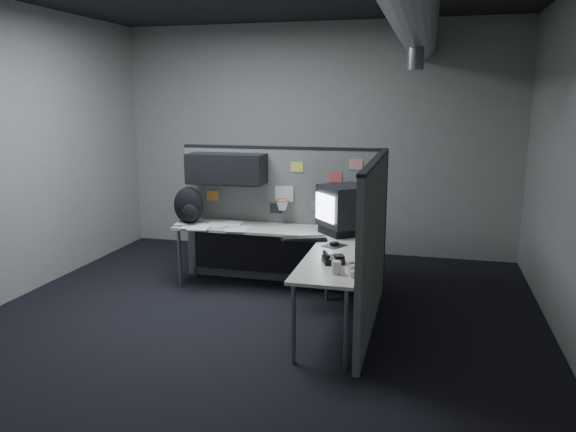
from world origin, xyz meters
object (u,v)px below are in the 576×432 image
(keyboard, at_px, (304,239))
(phone, at_px, (333,259))
(monitor, at_px, (344,209))
(backpack, at_px, (189,206))
(desk, at_px, (289,245))

(keyboard, height_order, phone, phone)
(monitor, bearing_deg, phone, -82.35)
(keyboard, bearing_deg, backpack, -175.70)
(desk, height_order, monitor, monitor)
(phone, bearing_deg, desk, 113.69)
(keyboard, bearing_deg, phone, -37.48)
(desk, distance_m, backpack, 1.33)
(keyboard, height_order, backpack, backpack)
(keyboard, distance_m, backpack, 1.56)
(monitor, bearing_deg, backpack, -176.85)
(monitor, height_order, backpack, monitor)
(monitor, relative_size, keyboard, 1.32)
(phone, bearing_deg, backpack, 137.61)
(monitor, relative_size, phone, 2.64)
(desk, relative_size, monitor, 3.53)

